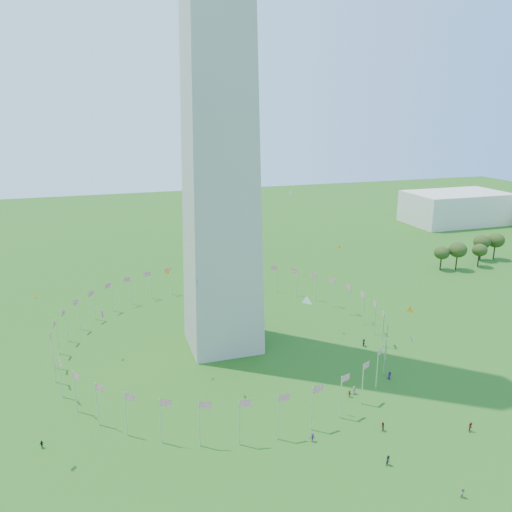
# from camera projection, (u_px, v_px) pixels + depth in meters

# --- Properties ---
(ground) EXTENTS (600.00, 600.00, 0.00)m
(ground) POSITION_uv_depth(u_px,v_px,m) (299.00, 476.00, 80.92)
(ground) COLOR #1C4D12
(ground) RESTS_ON ground
(flag_ring) EXTENTS (80.24, 80.24, 9.00)m
(flag_ring) POSITION_uv_depth(u_px,v_px,m) (223.00, 328.00, 125.31)
(flag_ring) COLOR silver
(flag_ring) RESTS_ON ground
(gov_building_east_a) EXTENTS (50.00, 30.00, 16.00)m
(gov_building_east_a) POSITION_uv_depth(u_px,v_px,m) (455.00, 208.00, 259.56)
(gov_building_east_a) COLOR beige
(gov_building_east_a) RESTS_ON ground
(crowd) EXTENTS (78.52, 69.19, 1.97)m
(crowd) POSITION_uv_depth(u_px,v_px,m) (314.00, 452.00, 85.35)
(crowd) COLOR #1F2448
(crowd) RESTS_ON ground
(kites_aloft) EXTENTS (92.24, 66.35, 33.30)m
(kites_aloft) POSITION_uv_depth(u_px,v_px,m) (279.00, 302.00, 97.56)
(kites_aloft) COLOR white
(kites_aloft) RESTS_ON ground
(tree_line_east) EXTENTS (53.30, 15.63, 10.44)m
(tree_line_east) POSITION_uv_depth(u_px,v_px,m) (493.00, 251.00, 191.49)
(tree_line_east) COLOR #334918
(tree_line_east) RESTS_ON ground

